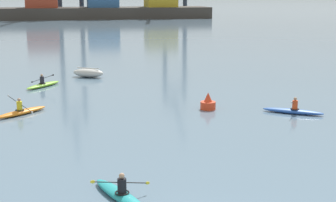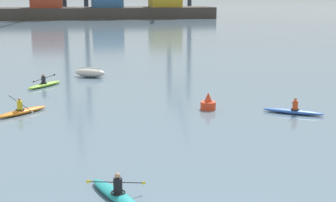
{
  "view_description": "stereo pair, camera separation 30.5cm",
  "coord_description": "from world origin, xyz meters",
  "views": [
    {
      "loc": [
        -2.88,
        -11.56,
        6.78
      ],
      "look_at": [
        2.79,
        15.7,
        0.6
      ],
      "focal_mm": 53.19,
      "sensor_mm": 36.0,
      "label": 1
    },
    {
      "loc": [
        -2.58,
        -11.62,
        6.78
      ],
      "look_at": [
        2.79,
        15.7,
        0.6
      ],
      "focal_mm": 53.19,
      "sensor_mm": 36.0,
      "label": 2
    }
  ],
  "objects": [
    {
      "name": "kayak_lime",
      "position": [
        -4.53,
        24.8,
        0.17
      ],
      "size": [
        2.6,
        3.03,
        1.02
      ],
      "color": "#7ABC2D",
      "rests_on": "ground"
    },
    {
      "name": "container_barge",
      "position": [
        6.89,
        114.69,
        2.82
      ],
      "size": [
        53.31,
        11.21,
        8.25
      ],
      "color": "#38332D",
      "rests_on": "ground"
    },
    {
      "name": "kayak_teal",
      "position": [
        -1.27,
        3.87,
        0.17
      ],
      "size": [
        2.09,
        3.37,
        0.95
      ],
      "color": "teal",
      "rests_on": "ground"
    },
    {
      "name": "kayak_orange",
      "position": [
        -5.44,
        16.62,
        0.17
      ],
      "size": [
        2.91,
        2.75,
        1.02
      ],
      "color": "orange",
      "rests_on": "ground"
    },
    {
      "name": "capsized_dinghy",
      "position": [
        -1.12,
        28.32,
        0.35
      ],
      "size": [
        2.8,
        2.26,
        0.76
      ],
      "color": "beige",
      "rests_on": "ground"
    },
    {
      "name": "kayak_blue",
      "position": [
        9.6,
        13.71,
        0.17
      ],
      "size": [
        3.13,
        2.44,
        0.95
      ],
      "color": "#2856B2",
      "rests_on": "ground"
    },
    {
      "name": "channel_buoy",
      "position": [
        5.18,
        15.71,
        0.36
      ],
      "size": [
        0.9,
        0.9,
        1.0
      ],
      "color": "red",
      "rests_on": "ground"
    }
  ]
}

